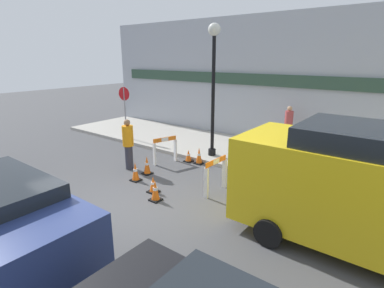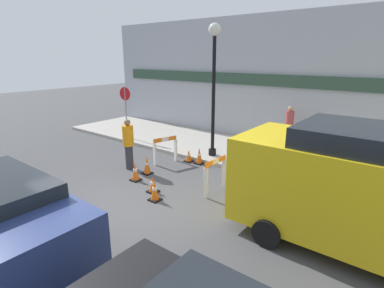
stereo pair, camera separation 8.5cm
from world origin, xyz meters
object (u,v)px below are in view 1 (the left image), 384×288
Objects in this scene: person_worker at (128,143)px; stop_sign at (125,104)px; person_pedestrian at (288,126)px; work_van at (377,189)px; streetlamp_post at (214,73)px.

stop_sign is at bearing 124.82° from person_worker.
person_worker is 0.99× the size of person_pedestrian.
stop_sign is 0.44× the size of work_van.
stop_sign is 1.33× the size of person_worker.
work_van is (7.30, -0.21, 0.43)m from person_worker.
stop_sign is at bearing -176.63° from streetlamp_post.
person_worker is 7.31m from work_van.
person_worker is (2.95, -2.42, -0.75)m from stop_sign.
person_pedestrian is (1.98, 2.51, -2.11)m from streetlamp_post.
stop_sign reaches higher than person_worker.
streetlamp_post is 3.88m from person_worker.
work_van reaches higher than person_pedestrian.
stop_sign is (-4.60, -0.27, -1.51)m from streetlamp_post.
work_van is at bearing -27.16° from streetlamp_post.
streetlamp_post is 4.85m from stop_sign.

